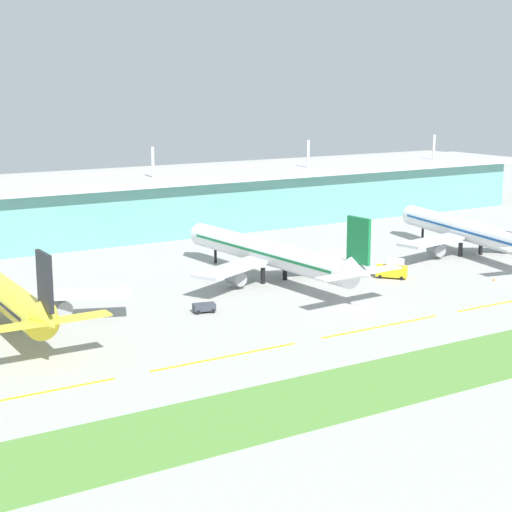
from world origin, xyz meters
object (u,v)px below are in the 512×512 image
Objects in this scene: airliner_far at (468,231)px; pushback_tug at (204,307)px; airliner_near at (3,293)px; safety_cone_nose_front at (494,279)px; fuel_truck at (393,269)px; airliner_middle at (270,253)px.

pushback_tug is at bearing -171.01° from airliner_far.
airliner_near is at bearing 162.36° from pushback_tug.
safety_cone_nose_front is (-17.18, -25.29, -6.10)m from airliner_far.
safety_cone_nose_front is at bearing -37.89° from fuel_truck.
airliner_near is at bearing 167.87° from safety_cone_nose_front.
airliner_near is at bearing -178.99° from airliner_far.
airliner_middle is at bearing 177.66° from airliner_far.
fuel_truck is at bearing -163.07° from airliner_far.
airliner_far is at bearing 1.01° from airliner_near.
fuel_truck is 52.24m from pushback_tug.
airliner_far is 94.30× the size of safety_cone_nose_front.
safety_cone_nose_front is at bearing -124.20° from airliner_far.
safety_cone_nose_front is (107.50, -23.10, -6.10)m from airliner_near.
fuel_truck is at bearing -27.39° from airliner_middle.
airliner_middle reaches higher than safety_cone_nose_front.
airliner_near is 0.90× the size of airliner_middle.
pushback_tug is (-26.33, -16.41, -5.35)m from airliner_middle.
airliner_far is 37.56m from fuel_truck.
fuel_truck reaches higher than safety_cone_nose_front.
airliner_far reaches higher than safety_cone_nose_front.
airliner_far reaches higher than pushback_tug.
airliner_near is 89.49m from fuel_truck.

